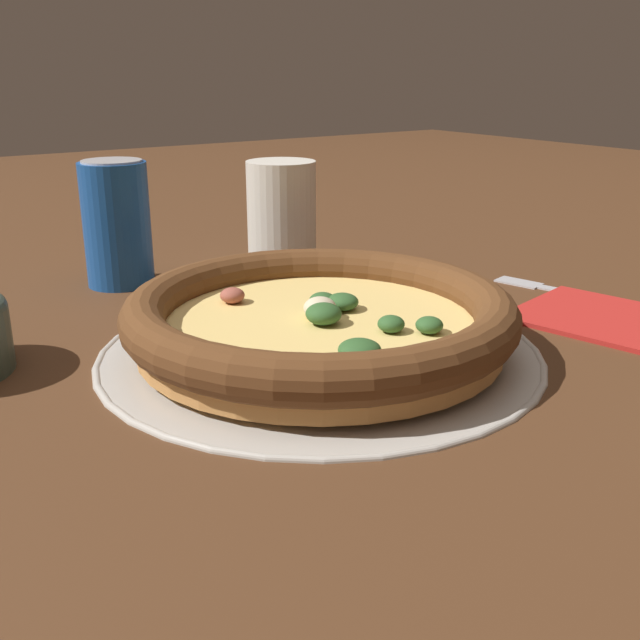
# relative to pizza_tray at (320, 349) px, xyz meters

# --- Properties ---
(ground_plane) EXTENTS (3.00, 3.00, 0.00)m
(ground_plane) POSITION_rel_pizza_tray_xyz_m (0.00, 0.00, -0.00)
(ground_plane) COLOR #4C2D19
(pizza_tray) EXTENTS (0.34, 0.34, 0.01)m
(pizza_tray) POSITION_rel_pizza_tray_xyz_m (0.00, 0.00, 0.00)
(pizza_tray) COLOR #B7B2A8
(pizza_tray) RESTS_ON ground_plane
(pizza) EXTENTS (0.30, 0.30, 0.04)m
(pizza) POSITION_rel_pizza_tray_xyz_m (0.00, 0.00, 0.03)
(pizza) COLOR #BC7F42
(pizza) RESTS_ON pizza_tray
(drinking_cup) EXTENTS (0.07, 0.07, 0.12)m
(drinking_cup) POSITION_rel_pizza_tray_xyz_m (-0.24, 0.11, 0.05)
(drinking_cup) COLOR silver
(drinking_cup) RESTS_ON ground_plane
(napkin) EXTENTS (0.15, 0.15, 0.01)m
(napkin) POSITION_rel_pizza_tray_xyz_m (0.07, 0.25, 0.00)
(napkin) COLOR #B2231E
(napkin) RESTS_ON ground_plane
(fork) EXTENTS (0.18, 0.06, 0.00)m
(fork) POSITION_rel_pizza_tray_xyz_m (0.01, 0.29, -0.00)
(fork) COLOR #B7B7BC
(fork) RESTS_ON ground_plane
(beverage_can) EXTENTS (0.07, 0.07, 0.12)m
(beverage_can) POSITION_rel_pizza_tray_xyz_m (-0.27, -0.06, 0.06)
(beverage_can) COLOR #194C99
(beverage_can) RESTS_ON ground_plane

